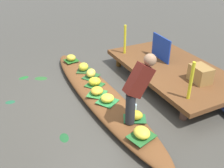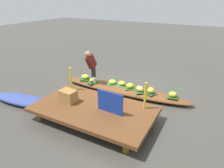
{
  "view_description": "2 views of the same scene",
  "coord_description": "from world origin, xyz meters",
  "px_view_note": "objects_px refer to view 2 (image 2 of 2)",
  "views": [
    {
      "loc": [
        4.06,
        -1.75,
        2.9
      ],
      "look_at": [
        0.03,
        0.27,
        0.33
      ],
      "focal_mm": 40.55,
      "sensor_mm": 36.0,
      "label": 1
    },
    {
      "loc": [
        -2.61,
        5.66,
        3.06
      ],
      "look_at": [
        0.1,
        0.61,
        0.54
      ],
      "focal_mm": 31.97,
      "sensor_mm": 36.0,
      "label": 2
    }
  ],
  "objects_px": {
    "banana_bunch_1": "(112,82)",
    "water_bottle": "(95,81)",
    "banana_bunch_2": "(130,86)",
    "banana_bunch_4": "(140,89)",
    "banana_bunch_7": "(122,83)",
    "banana_bunch_0": "(93,80)",
    "market_banner": "(110,102)",
    "banana_bunch_6": "(173,94)",
    "produce_crate": "(68,96)",
    "vendor_person": "(91,64)",
    "moored_boat": "(24,100)",
    "banana_bunch_5": "(151,90)",
    "vendor_boat": "(123,90)",
    "banana_bunch_3": "(85,77)"
  },
  "relations": [
    {
      "from": "banana_bunch_1",
      "to": "banana_bunch_7",
      "type": "bearing_deg",
      "value": -169.54
    },
    {
      "from": "banana_bunch_6",
      "to": "banana_bunch_0",
      "type": "bearing_deg",
      "value": 4.03
    },
    {
      "from": "banana_bunch_7",
      "to": "market_banner",
      "type": "distance_m",
      "value": 2.07
    },
    {
      "from": "moored_boat",
      "to": "banana_bunch_7",
      "type": "bearing_deg",
      "value": -142.74
    },
    {
      "from": "banana_bunch_4",
      "to": "banana_bunch_7",
      "type": "xyz_separation_m",
      "value": [
        0.73,
        -0.17,
        -0.02
      ]
    },
    {
      "from": "water_bottle",
      "to": "vendor_boat",
      "type": "bearing_deg",
      "value": -168.02
    },
    {
      "from": "banana_bunch_0",
      "to": "water_bottle",
      "type": "height_order",
      "value": "water_bottle"
    },
    {
      "from": "banana_bunch_1",
      "to": "banana_bunch_2",
      "type": "xyz_separation_m",
      "value": [
        -0.69,
        0.03,
        0.01
      ]
    },
    {
      "from": "banana_bunch_2",
      "to": "banana_bunch_5",
      "type": "distance_m",
      "value": 0.75
    },
    {
      "from": "produce_crate",
      "to": "banana_bunch_7",
      "type": "bearing_deg",
      "value": -109.15
    },
    {
      "from": "banana_bunch_2",
      "to": "banana_bunch_5",
      "type": "relative_size",
      "value": 1.09
    },
    {
      "from": "moored_boat",
      "to": "banana_bunch_5",
      "type": "distance_m",
      "value": 4.0
    },
    {
      "from": "banana_bunch_5",
      "to": "banana_bunch_6",
      "type": "relative_size",
      "value": 0.97
    },
    {
      "from": "vendor_boat",
      "to": "banana_bunch_0",
      "type": "relative_size",
      "value": 16.99
    },
    {
      "from": "vendor_boat",
      "to": "banana_bunch_6",
      "type": "xyz_separation_m",
      "value": [
        -1.67,
        -0.04,
        0.2
      ]
    },
    {
      "from": "banana_bunch_2",
      "to": "market_banner",
      "type": "bearing_deg",
      "value": 97.9
    },
    {
      "from": "banana_bunch_7",
      "to": "vendor_person",
      "type": "distance_m",
      "value": 1.26
    },
    {
      "from": "banana_bunch_6",
      "to": "vendor_person",
      "type": "distance_m",
      "value": 2.91
    },
    {
      "from": "banana_bunch_4",
      "to": "water_bottle",
      "type": "xyz_separation_m",
      "value": [
        1.65,
        0.14,
        0.01
      ]
    },
    {
      "from": "water_bottle",
      "to": "banana_bunch_4",
      "type": "bearing_deg",
      "value": -175.17
    },
    {
      "from": "banana_bunch_1",
      "to": "market_banner",
      "type": "relative_size",
      "value": 0.35
    },
    {
      "from": "moored_boat",
      "to": "water_bottle",
      "type": "xyz_separation_m",
      "value": [
        -1.37,
        -1.94,
        0.22
      ]
    },
    {
      "from": "banana_bunch_1",
      "to": "banana_bunch_4",
      "type": "bearing_deg",
      "value": 174.09
    },
    {
      "from": "banana_bunch_2",
      "to": "vendor_person",
      "type": "relative_size",
      "value": 0.22
    },
    {
      "from": "moored_boat",
      "to": "banana_bunch_4",
      "type": "xyz_separation_m",
      "value": [
        -3.02,
        -2.08,
        0.21
      ]
    },
    {
      "from": "banana_bunch_0",
      "to": "water_bottle",
      "type": "xyz_separation_m",
      "value": [
        -0.11,
        0.06,
        0.02
      ]
    },
    {
      "from": "moored_boat",
      "to": "vendor_boat",
      "type": "bearing_deg",
      "value": -145.2
    },
    {
      "from": "banana_bunch_3",
      "to": "water_bottle",
      "type": "xyz_separation_m",
      "value": [
        -0.55,
        0.2,
        0.02
      ]
    },
    {
      "from": "market_banner",
      "to": "banana_bunch_4",
      "type": "bearing_deg",
      "value": -90.75
    },
    {
      "from": "banana_bunch_0",
      "to": "banana_bunch_5",
      "type": "distance_m",
      "value": 2.13
    },
    {
      "from": "banana_bunch_1",
      "to": "banana_bunch_5",
      "type": "relative_size",
      "value": 1.09
    },
    {
      "from": "banana_bunch_6",
      "to": "banana_bunch_1",
      "type": "bearing_deg",
      "value": 0.2
    },
    {
      "from": "banana_bunch_6",
      "to": "water_bottle",
      "type": "bearing_deg",
      "value": 5.48
    },
    {
      "from": "banana_bunch_1",
      "to": "banana_bunch_0",
      "type": "bearing_deg",
      "value": 15.41
    },
    {
      "from": "banana_bunch_2",
      "to": "produce_crate",
      "type": "relative_size",
      "value": 0.58
    },
    {
      "from": "moored_boat",
      "to": "water_bottle",
      "type": "distance_m",
      "value": 2.38
    },
    {
      "from": "banana_bunch_1",
      "to": "banana_bunch_5",
      "type": "xyz_separation_m",
      "value": [
        -1.44,
        0.07,
        0.02
      ]
    },
    {
      "from": "water_bottle",
      "to": "banana_bunch_7",
      "type": "bearing_deg",
      "value": -161.12
    },
    {
      "from": "banana_bunch_4",
      "to": "market_banner",
      "type": "bearing_deg",
      "value": 85.89
    },
    {
      "from": "banana_bunch_0",
      "to": "market_banner",
      "type": "relative_size",
      "value": 0.38
    },
    {
      "from": "vendor_boat",
      "to": "market_banner",
      "type": "bearing_deg",
      "value": 103.8
    },
    {
      "from": "banana_bunch_6",
      "to": "produce_crate",
      "type": "relative_size",
      "value": 0.55
    },
    {
      "from": "banana_bunch_1",
      "to": "water_bottle",
      "type": "relative_size",
      "value": 1.21
    },
    {
      "from": "banana_bunch_1",
      "to": "vendor_person",
      "type": "bearing_deg",
      "value": 14.84
    },
    {
      "from": "banana_bunch_0",
      "to": "banana_bunch_7",
      "type": "distance_m",
      "value": 1.06
    },
    {
      "from": "banana_bunch_2",
      "to": "produce_crate",
      "type": "bearing_deg",
      "value": 61.3
    },
    {
      "from": "vendor_boat",
      "to": "banana_bunch_5",
      "type": "distance_m",
      "value": 1.02
    },
    {
      "from": "water_bottle",
      "to": "market_banner",
      "type": "relative_size",
      "value": 0.29
    },
    {
      "from": "vendor_person",
      "to": "banana_bunch_6",
      "type": "bearing_deg",
      "value": -175.96
    },
    {
      "from": "banana_bunch_4",
      "to": "banana_bunch_2",
      "type": "bearing_deg",
      "value": -11.57
    }
  ]
}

